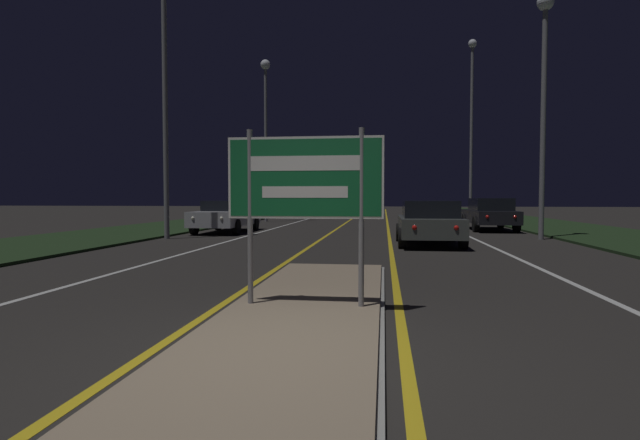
{
  "coord_description": "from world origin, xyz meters",
  "views": [
    {
      "loc": [
        0.99,
        -4.34,
        1.47
      ],
      "look_at": [
        0.0,
        3.4,
        1.12
      ],
      "focal_mm": 28.0,
      "sensor_mm": 36.0,
      "label": 1
    }
  ],
  "objects_px": {
    "car_approaching_0": "(227,215)",
    "streetlight_right_far": "(472,108)",
    "streetlight_right_near": "(544,73)",
    "car_receding_0": "(429,222)",
    "car_receding_1": "(489,213)",
    "highway_sign": "(305,184)",
    "streetlight_left_near": "(164,51)",
    "streetlight_left_far": "(266,112)"
  },
  "relations": [
    {
      "from": "car_approaching_0",
      "to": "streetlight_right_far",
      "type": "bearing_deg",
      "value": 44.36
    },
    {
      "from": "streetlight_right_near",
      "to": "car_receding_0",
      "type": "distance_m",
      "value": 6.99
    },
    {
      "from": "car_receding_1",
      "to": "car_approaching_0",
      "type": "xyz_separation_m",
      "value": [
        -11.38,
        -2.7,
        -0.05
      ]
    },
    {
      "from": "highway_sign",
      "to": "streetlight_right_far",
      "type": "distance_m",
      "value": 27.45
    },
    {
      "from": "streetlight_right_far",
      "to": "car_receding_1",
      "type": "xyz_separation_m",
      "value": [
        -0.68,
        -9.09,
        -6.31
      ]
    },
    {
      "from": "highway_sign",
      "to": "car_receding_0",
      "type": "height_order",
      "value": "highway_sign"
    },
    {
      "from": "car_receding_1",
      "to": "streetlight_left_near",
      "type": "bearing_deg",
      "value": -152.67
    },
    {
      "from": "highway_sign",
      "to": "car_approaching_0",
      "type": "xyz_separation_m",
      "value": [
        -5.66,
        14.34,
        -0.92
      ]
    },
    {
      "from": "streetlight_right_far",
      "to": "car_receding_1",
      "type": "bearing_deg",
      "value": -94.27
    },
    {
      "from": "highway_sign",
      "to": "car_approaching_0",
      "type": "bearing_deg",
      "value": 111.52
    },
    {
      "from": "streetlight_right_near",
      "to": "car_approaching_0",
      "type": "relative_size",
      "value": 1.79
    },
    {
      "from": "streetlight_right_near",
      "to": "streetlight_right_far",
      "type": "height_order",
      "value": "streetlight_right_far"
    },
    {
      "from": "streetlight_left_far",
      "to": "car_receding_0",
      "type": "xyz_separation_m",
      "value": [
        8.59,
        -14.3,
        -5.98
      ]
    },
    {
      "from": "streetlight_left_near",
      "to": "streetlight_right_far",
      "type": "bearing_deg",
      "value": 49.84
    },
    {
      "from": "streetlight_left_far",
      "to": "car_receding_1",
      "type": "relative_size",
      "value": 2.07
    },
    {
      "from": "streetlight_right_near",
      "to": "car_receding_0",
      "type": "bearing_deg",
      "value": -147.85
    },
    {
      "from": "highway_sign",
      "to": "streetlight_right_near",
      "type": "height_order",
      "value": "streetlight_right_near"
    },
    {
      "from": "streetlight_left_near",
      "to": "streetlight_right_near",
      "type": "relative_size",
      "value": 1.14
    },
    {
      "from": "streetlight_right_far",
      "to": "car_approaching_0",
      "type": "bearing_deg",
      "value": -135.64
    },
    {
      "from": "streetlight_right_near",
      "to": "streetlight_right_far",
      "type": "xyz_separation_m",
      "value": [
        -0.07,
        14.07,
        1.3
      ]
    },
    {
      "from": "streetlight_left_near",
      "to": "streetlight_right_near",
      "type": "xyz_separation_m",
      "value": [
        13.14,
        1.42,
        -0.82
      ]
    },
    {
      "from": "streetlight_left_near",
      "to": "car_approaching_0",
      "type": "xyz_separation_m",
      "value": [
        1.02,
        3.7,
        -5.88
      ]
    },
    {
      "from": "streetlight_right_near",
      "to": "car_receding_0",
      "type": "relative_size",
      "value": 2.09
    },
    {
      "from": "streetlight_left_near",
      "to": "car_receding_0",
      "type": "bearing_deg",
      "value": -7.23
    },
    {
      "from": "highway_sign",
      "to": "streetlight_right_far",
      "type": "bearing_deg",
      "value": 76.23
    },
    {
      "from": "car_receding_0",
      "to": "car_approaching_0",
      "type": "bearing_deg",
      "value": 148.88
    },
    {
      "from": "streetlight_right_near",
      "to": "highway_sign",
      "type": "bearing_deg",
      "value": -118.22
    },
    {
      "from": "car_receding_1",
      "to": "streetlight_left_far",
      "type": "bearing_deg",
      "value": 150.54
    },
    {
      "from": "streetlight_right_near",
      "to": "car_approaching_0",
      "type": "bearing_deg",
      "value": 169.34
    },
    {
      "from": "streetlight_right_near",
      "to": "car_receding_1",
      "type": "xyz_separation_m",
      "value": [
        -0.75,
        4.99,
        -5.01
      ]
    },
    {
      "from": "streetlight_right_near",
      "to": "streetlight_left_near",
      "type": "bearing_deg",
      "value": -173.83
    },
    {
      "from": "car_receding_0",
      "to": "car_receding_1",
      "type": "relative_size",
      "value": 0.85
    },
    {
      "from": "highway_sign",
      "to": "streetlight_right_near",
      "type": "distance_m",
      "value": 14.3
    },
    {
      "from": "streetlight_left_near",
      "to": "streetlight_right_far",
      "type": "xyz_separation_m",
      "value": [
        13.08,
        15.5,
        0.49
      ]
    },
    {
      "from": "streetlight_right_far",
      "to": "car_approaching_0",
      "type": "height_order",
      "value": "streetlight_right_far"
    },
    {
      "from": "streetlight_right_far",
      "to": "car_approaching_0",
      "type": "relative_size",
      "value": 2.39
    },
    {
      "from": "streetlight_right_near",
      "to": "car_receding_1",
      "type": "distance_m",
      "value": 7.11
    },
    {
      "from": "car_approaching_0",
      "to": "streetlight_left_near",
      "type": "bearing_deg",
      "value": -105.36
    },
    {
      "from": "streetlight_left_far",
      "to": "car_receding_1",
      "type": "distance_m",
      "value": 14.94
    },
    {
      "from": "highway_sign",
      "to": "streetlight_right_far",
      "type": "height_order",
      "value": "streetlight_right_far"
    },
    {
      "from": "streetlight_right_far",
      "to": "highway_sign",
      "type": "bearing_deg",
      "value": -103.77
    },
    {
      "from": "car_receding_1",
      "to": "highway_sign",
      "type": "bearing_deg",
      "value": -108.57
    }
  ]
}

